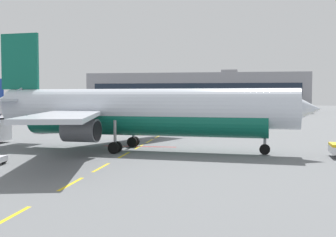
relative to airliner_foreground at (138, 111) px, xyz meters
name	(u,v)px	position (x,y,z in m)	size (l,w,h in m)	color
ground	(317,134)	(21.48, 21.15, -3.95)	(400.00, 400.00, 0.00)	slate
apron_paint_markings	(163,134)	(-0.52, 18.46, -3.95)	(8.00, 94.30, 0.01)	yellow
airliner_foreground	(138,111)	(0.00, 0.00, 0.00)	(34.82, 34.43, 12.20)	silver
catering_truck	(62,121)	(-16.91, 21.03, -2.30)	(5.23, 7.34, 3.14)	black
terminal_satellite	(198,93)	(-3.12, 116.39, 2.94)	(77.79, 27.99, 15.35)	gray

